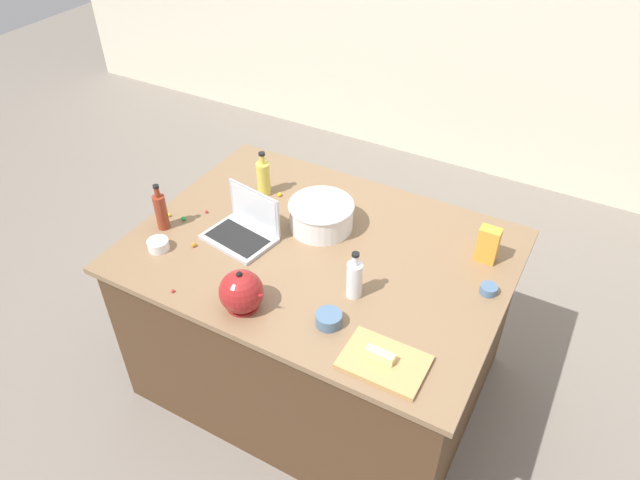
{
  "coord_description": "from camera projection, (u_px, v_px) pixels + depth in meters",
  "views": [
    {
      "loc": [
        0.98,
        -1.78,
        2.6
      ],
      "look_at": [
        0.0,
        0.0,
        0.95
      ],
      "focal_mm": 32.84,
      "sensor_mm": 36.0,
      "label": 1
    }
  ],
  "objects": [
    {
      "name": "ground_plane",
      "position": [
        320.0,
        374.0,
        3.21
      ],
      "size": [
        12.0,
        12.0,
        0.0
      ],
      "primitive_type": "plane",
      "color": "slate"
    },
    {
      "name": "wall_back",
      "position": [
        493.0,
        5.0,
        4.09
      ],
      "size": [
        8.0,
        0.1,
        2.6
      ],
      "primitive_type": "cube",
      "color": "beige",
      "rests_on": "ground"
    },
    {
      "name": "island_counter",
      "position": [
        320.0,
        317.0,
        2.93
      ],
      "size": [
        1.68,
        1.23,
        0.9
      ],
      "color": "#4C331E",
      "rests_on": "ground"
    },
    {
      "name": "laptop",
      "position": [
        244.0,
        228.0,
        2.69
      ],
      "size": [
        0.34,
        0.28,
        0.22
      ],
      "color": "#B7B7BC",
      "rests_on": "island_counter"
    },
    {
      "name": "mixing_bowl_large",
      "position": [
        321.0,
        215.0,
        2.73
      ],
      "size": [
        0.31,
        0.31,
        0.14
      ],
      "color": "white",
      "rests_on": "island_counter"
    },
    {
      "name": "bottle_oil",
      "position": [
        263.0,
        178.0,
        2.93
      ],
      "size": [
        0.07,
        0.07,
        0.24
      ],
      "color": "#DBC64C",
      "rests_on": "island_counter"
    },
    {
      "name": "bottle_vinegar",
      "position": [
        354.0,
        279.0,
        2.36
      ],
      "size": [
        0.07,
        0.07,
        0.22
      ],
      "color": "white",
      "rests_on": "island_counter"
    },
    {
      "name": "bottle_soy",
      "position": [
        161.0,
        211.0,
        2.71
      ],
      "size": [
        0.06,
        0.06,
        0.24
      ],
      "color": "maroon",
      "rests_on": "island_counter"
    },
    {
      "name": "kettle",
      "position": [
        241.0,
        292.0,
        2.31
      ],
      "size": [
        0.21,
        0.18,
        0.2
      ],
      "color": "maroon",
      "rests_on": "island_counter"
    },
    {
      "name": "cutting_board",
      "position": [
        384.0,
        362.0,
        2.13
      ],
      "size": [
        0.31,
        0.21,
        0.02
      ],
      "primitive_type": "cube",
      "color": "tan",
      "rests_on": "island_counter"
    },
    {
      "name": "butter_stick_left",
      "position": [
        380.0,
        355.0,
        2.12
      ],
      "size": [
        0.11,
        0.04,
        0.04
      ],
      "primitive_type": "cube",
      "rotation": [
        0.0,
        0.0,
        -0.04
      ],
      "color": "#F4E58C",
      "rests_on": "cutting_board"
    },
    {
      "name": "ramekin_small",
      "position": [
        489.0,
        289.0,
        2.41
      ],
      "size": [
        0.07,
        0.07,
        0.04
      ],
      "primitive_type": "cylinder",
      "color": "slate",
      "rests_on": "island_counter"
    },
    {
      "name": "ramekin_medium",
      "position": [
        158.0,
        245.0,
        2.63
      ],
      "size": [
        0.1,
        0.1,
        0.05
      ],
      "primitive_type": "cylinder",
      "color": "white",
      "rests_on": "island_counter"
    },
    {
      "name": "ramekin_wide",
      "position": [
        329.0,
        319.0,
        2.27
      ],
      "size": [
        0.1,
        0.1,
        0.05
      ],
      "primitive_type": "cylinder",
      "color": "slate",
      "rests_on": "island_counter"
    },
    {
      "name": "candy_bag",
      "position": [
        488.0,
        245.0,
        2.53
      ],
      "size": [
        0.09,
        0.06,
        0.17
      ],
      "primitive_type": "cube",
      "color": "gold",
      "rests_on": "island_counter"
    },
    {
      "name": "candy_0",
      "position": [
        169.0,
        215.0,
        2.83
      ],
      "size": [
        0.02,
        0.02,
        0.02
      ],
      "primitive_type": "sphere",
      "color": "yellow",
      "rests_on": "island_counter"
    },
    {
      "name": "candy_1",
      "position": [
        310.0,
        192.0,
        2.98
      ],
      "size": [
        0.02,
        0.02,
        0.02
      ],
      "primitive_type": "sphere",
      "color": "red",
      "rests_on": "island_counter"
    },
    {
      "name": "candy_2",
      "position": [
        173.0,
        291.0,
        2.42
      ],
      "size": [
        0.01,
        0.01,
        0.01
      ],
      "primitive_type": "sphere",
      "color": "red",
      "rests_on": "island_counter"
    },
    {
      "name": "candy_3",
      "position": [
        184.0,
        219.0,
        2.8
      ],
      "size": [
        0.02,
        0.02,
        0.02
      ],
      "primitive_type": "sphere",
      "color": "green",
      "rests_on": "island_counter"
    },
    {
      "name": "candy_4",
      "position": [
        206.0,
        212.0,
        2.85
      ],
      "size": [
        0.01,
        0.01,
        0.01
      ],
      "primitive_type": "sphere",
      "color": "red",
      "rests_on": "island_counter"
    },
    {
      "name": "candy_6",
      "position": [
        280.0,
        195.0,
        2.96
      ],
      "size": [
        0.02,
        0.02,
        0.02
      ],
      "primitive_type": "sphere",
      "color": "yellow",
      "rests_on": "island_counter"
    },
    {
      "name": "candy_7",
      "position": [
        194.0,
        245.0,
        2.65
      ],
      "size": [
        0.02,
        0.02,
        0.02
      ],
      "primitive_type": "sphere",
      "color": "orange",
      "rests_on": "island_counter"
    }
  ]
}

